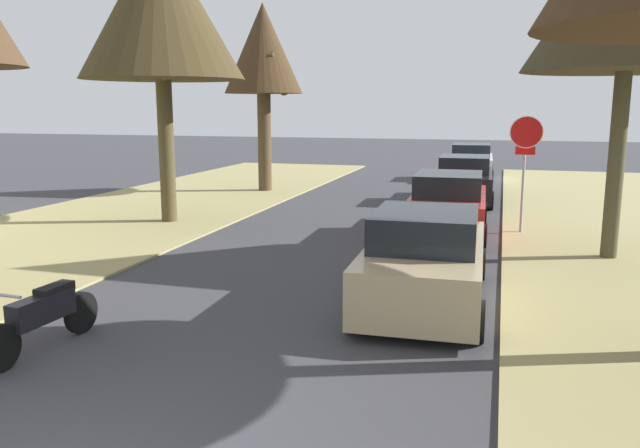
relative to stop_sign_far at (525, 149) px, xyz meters
The scene contains 8 objects.
stop_sign_far is the anchor object (origin of this frame).
street_tree_left_mid_b 10.18m from the stop_sign_far, behind, with size 4.39×4.39×7.75m.
street_tree_left_far 11.33m from the stop_sign_far, 147.64° to the left, with size 2.91×2.91×6.90m.
parked_sedan_tan 6.88m from the stop_sign_far, 104.41° to the right, with size 2.04×4.45×1.57m.
parked_sedan_red 2.38m from the stop_sign_far, 162.53° to the right, with size 2.04×4.45×1.57m.
parked_sedan_black 5.71m from the stop_sign_far, 108.48° to the left, with size 2.04×4.45×1.57m.
parked_sedan_white 12.59m from the stop_sign_far, 98.62° to the left, with size 2.04×4.45×1.57m.
parked_motorcycle 11.94m from the stop_sign_far, 122.19° to the right, with size 0.60×2.05×0.97m.
Camera 1 is at (3.50, -3.45, 3.21)m, focal length 35.46 mm.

